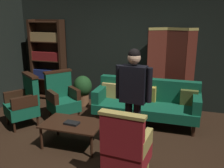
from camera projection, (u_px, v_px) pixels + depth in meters
name	position (u px, v px, depth m)	size (l,w,h in m)	color
ground_plane	(98.00, 152.00, 4.15)	(10.00, 10.00, 0.00)	black
back_wall	(132.00, 48.00, 6.02)	(7.20, 0.10, 2.80)	black
folding_screen	(184.00, 69.00, 5.71)	(1.69, 0.41, 1.90)	#5B2319
bookshelf	(48.00, 58.00, 6.49)	(0.90, 0.32, 2.05)	black
velvet_couch	(147.00, 101.00, 5.21)	(2.12, 0.78, 0.88)	black
coffee_table	(73.00, 125.00, 4.26)	(1.00, 0.64, 0.42)	black
armchair_gilt_accent	(126.00, 147.00, 3.35)	(0.63, 0.62, 1.04)	tan
armchair_wing_left	(62.00, 97.00, 5.32)	(0.81, 0.81, 1.04)	black
armchair_wing_right	(24.00, 102.00, 5.05)	(0.81, 0.81, 1.04)	black
standing_figure	(133.00, 92.00, 3.93)	(0.59, 0.25, 1.70)	black
potted_plant	(83.00, 88.00, 6.18)	(0.45, 0.45, 0.74)	brown
book_black_cloth	(72.00, 123.00, 4.20)	(0.24, 0.15, 0.04)	black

